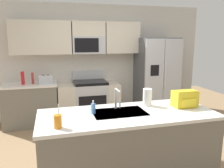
{
  "coord_description": "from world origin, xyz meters",
  "views": [
    {
      "loc": [
        -1.06,
        -3.14,
        1.81
      ],
      "look_at": [
        -0.04,
        0.6,
        1.05
      ],
      "focal_mm": 36.39,
      "sensor_mm": 36.0,
      "label": 1
    }
  ],
  "objects_px": {
    "range_oven": "(89,101)",
    "toaster": "(46,79)",
    "pepper_mill": "(33,78)",
    "paper_towel_roll": "(147,97)",
    "backpack": "(185,98)",
    "refrigerator": "(156,77)",
    "bottle_red": "(23,78)",
    "drink_cup_orange": "(58,121)",
    "sink_faucet": "(117,97)",
    "soap_dispenser": "(93,108)"
  },
  "relations": [
    {
      "from": "range_oven",
      "to": "toaster",
      "type": "height_order",
      "value": "range_oven"
    },
    {
      "from": "toaster",
      "to": "pepper_mill",
      "type": "bearing_deg",
      "value": 169.34
    },
    {
      "from": "range_oven",
      "to": "paper_towel_roll",
      "type": "height_order",
      "value": "paper_towel_roll"
    },
    {
      "from": "pepper_mill",
      "to": "paper_towel_roll",
      "type": "xyz_separation_m",
      "value": [
        1.66,
        -2.1,
        0.0
      ]
    },
    {
      "from": "pepper_mill",
      "to": "backpack",
      "type": "bearing_deg",
      "value": -47.05
    },
    {
      "from": "refrigerator",
      "to": "backpack",
      "type": "height_order",
      "value": "refrigerator"
    },
    {
      "from": "bottle_red",
      "to": "paper_towel_roll",
      "type": "bearing_deg",
      "value": -48.23
    },
    {
      "from": "drink_cup_orange",
      "to": "paper_towel_roll",
      "type": "distance_m",
      "value": 1.34
    },
    {
      "from": "refrigerator",
      "to": "pepper_mill",
      "type": "xyz_separation_m",
      "value": [
        -2.79,
        0.07,
        0.09
      ]
    },
    {
      "from": "toaster",
      "to": "paper_towel_roll",
      "type": "relative_size",
      "value": 1.17
    },
    {
      "from": "sink_faucet",
      "to": "soap_dispenser",
      "type": "height_order",
      "value": "sink_faucet"
    },
    {
      "from": "toaster",
      "to": "soap_dispenser",
      "type": "xyz_separation_m",
      "value": [
        0.6,
        -2.21,
        -0.02
      ]
    },
    {
      "from": "drink_cup_orange",
      "to": "backpack",
      "type": "distance_m",
      "value": 1.75
    },
    {
      "from": "range_oven",
      "to": "soap_dispenser",
      "type": "bearing_deg",
      "value": -97.8
    },
    {
      "from": "toaster",
      "to": "drink_cup_orange",
      "type": "relative_size",
      "value": 1.06
    },
    {
      "from": "drink_cup_orange",
      "to": "paper_towel_roll",
      "type": "bearing_deg",
      "value": 22.71
    },
    {
      "from": "range_oven",
      "to": "refrigerator",
      "type": "distance_m",
      "value": 1.69
    },
    {
      "from": "refrigerator",
      "to": "bottle_red",
      "type": "xyz_separation_m",
      "value": [
        -2.98,
        0.04,
        0.11
      ]
    },
    {
      "from": "sink_faucet",
      "to": "backpack",
      "type": "distance_m",
      "value": 0.95
    },
    {
      "from": "refrigerator",
      "to": "sink_faucet",
      "type": "distance_m",
      "value": 2.62
    },
    {
      "from": "drink_cup_orange",
      "to": "backpack",
      "type": "height_order",
      "value": "drink_cup_orange"
    },
    {
      "from": "toaster",
      "to": "pepper_mill",
      "type": "distance_m",
      "value": 0.27
    },
    {
      "from": "pepper_mill",
      "to": "toaster",
      "type": "bearing_deg",
      "value": -10.66
    },
    {
      "from": "drink_cup_orange",
      "to": "paper_towel_roll",
      "type": "relative_size",
      "value": 1.1
    },
    {
      "from": "bottle_red",
      "to": "paper_towel_roll",
      "type": "height_order",
      "value": "bottle_red"
    },
    {
      "from": "toaster",
      "to": "soap_dispenser",
      "type": "distance_m",
      "value": 2.29
    },
    {
      "from": "paper_towel_roll",
      "to": "toaster",
      "type": "bearing_deg",
      "value": 124.15
    },
    {
      "from": "range_oven",
      "to": "soap_dispenser",
      "type": "xyz_separation_m",
      "value": [
        -0.31,
        -2.26,
        0.53
      ]
    },
    {
      "from": "range_oven",
      "to": "backpack",
      "type": "xyz_separation_m",
      "value": [
        0.96,
        -2.29,
        0.57
      ]
    },
    {
      "from": "range_oven",
      "to": "pepper_mill",
      "type": "height_order",
      "value": "pepper_mill"
    },
    {
      "from": "refrigerator",
      "to": "drink_cup_orange",
      "type": "xyz_separation_m",
      "value": [
        -2.37,
        -2.55,
        0.05
      ]
    },
    {
      "from": "range_oven",
      "to": "drink_cup_orange",
      "type": "relative_size",
      "value": 5.16
    },
    {
      "from": "drink_cup_orange",
      "to": "soap_dispenser",
      "type": "xyz_separation_m",
      "value": [
        0.44,
        0.36,
        -0.01
      ]
    },
    {
      "from": "range_oven",
      "to": "refrigerator",
      "type": "bearing_deg",
      "value": -2.54
    },
    {
      "from": "pepper_mill",
      "to": "backpack",
      "type": "relative_size",
      "value": 0.74
    },
    {
      "from": "toaster",
      "to": "paper_towel_roll",
      "type": "height_order",
      "value": "paper_towel_roll"
    },
    {
      "from": "paper_towel_roll",
      "to": "pepper_mill",
      "type": "bearing_deg",
      "value": 128.26
    },
    {
      "from": "sink_faucet",
      "to": "refrigerator",
      "type": "bearing_deg",
      "value": 52.51
    },
    {
      "from": "sink_faucet",
      "to": "backpack",
      "type": "bearing_deg",
      "value": -8.77
    },
    {
      "from": "bottle_red",
      "to": "drink_cup_orange",
      "type": "bearing_deg",
      "value": -76.75
    },
    {
      "from": "drink_cup_orange",
      "to": "soap_dispenser",
      "type": "bearing_deg",
      "value": 39.41
    },
    {
      "from": "sink_faucet",
      "to": "paper_towel_roll",
      "type": "bearing_deg",
      "value": 5.46
    },
    {
      "from": "pepper_mill",
      "to": "soap_dispenser",
      "type": "distance_m",
      "value": 2.42
    },
    {
      "from": "refrigerator",
      "to": "backpack",
      "type": "bearing_deg",
      "value": -106.55
    },
    {
      "from": "soap_dispenser",
      "to": "backpack",
      "type": "xyz_separation_m",
      "value": [
        1.27,
        -0.03,
        0.05
      ]
    },
    {
      "from": "range_oven",
      "to": "backpack",
      "type": "bearing_deg",
      "value": -67.27
    },
    {
      "from": "bottle_red",
      "to": "soap_dispenser",
      "type": "bearing_deg",
      "value": -64.68
    },
    {
      "from": "range_oven",
      "to": "bottle_red",
      "type": "xyz_separation_m",
      "value": [
        -1.36,
        -0.04,
        0.59
      ]
    },
    {
      "from": "toaster",
      "to": "drink_cup_orange",
      "type": "bearing_deg",
      "value": -86.58
    },
    {
      "from": "refrigerator",
      "to": "paper_towel_roll",
      "type": "bearing_deg",
      "value": -119.15
    }
  ]
}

